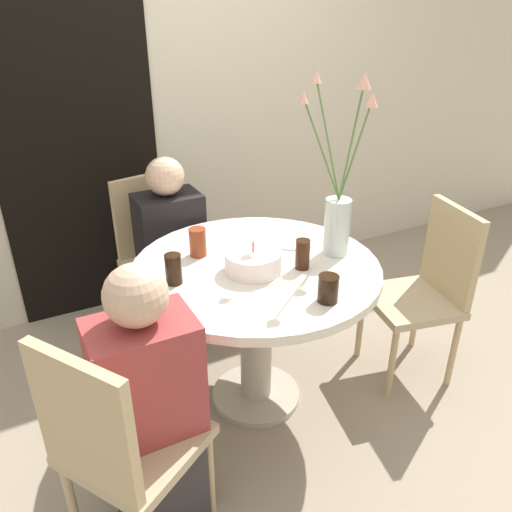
{
  "coord_description": "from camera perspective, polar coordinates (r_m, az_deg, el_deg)",
  "views": [
    {
      "loc": [
        -0.89,
        -1.68,
        1.74
      ],
      "look_at": [
        0.0,
        0.0,
        0.78
      ],
      "focal_mm": 35.0,
      "sensor_mm": 36.0,
      "label": 1
    }
  ],
  "objects": [
    {
      "name": "flower_vase",
      "position": [
        2.19,
        9.31,
        5.5
      ],
      "size": [
        0.32,
        0.36,
        0.78
      ],
      "color": "silver",
      "rests_on": "dining_table"
    },
    {
      "name": "ground_plane",
      "position": [
        2.58,
        0.0,
        -15.74
      ],
      "size": [
        16.0,
        16.0,
        0.0
      ],
      "primitive_type": "plane",
      "color": "gray"
    },
    {
      "name": "birthday_cake",
      "position": [
        2.07,
        -0.33,
        -0.65
      ],
      "size": [
        0.24,
        0.24,
        0.13
      ],
      "color": "white",
      "rests_on": "dining_table"
    },
    {
      "name": "side_plate",
      "position": [
        2.36,
        4.3,
        1.73
      ],
      "size": [
        0.2,
        0.2,
        0.01
      ],
      "color": "silver",
      "rests_on": "dining_table"
    },
    {
      "name": "chair_right_flank",
      "position": [
        2.91,
        -11.25,
        1.08
      ],
      "size": [
        0.48,
        0.48,
        0.9
      ],
      "rotation": [
        0.0,
        0.0,
        0.22
      ],
      "color": "tan",
      "rests_on": "ground_plane"
    },
    {
      "name": "dining_table",
      "position": [
        2.23,
        0.0,
        -4.56
      ],
      "size": [
        1.07,
        1.07,
        0.74
      ],
      "color": "silver",
      "rests_on": "ground_plane"
    },
    {
      "name": "wall_back",
      "position": [
        3.11,
        -11.48,
        18.02
      ],
      "size": [
        8.0,
        0.05,
        2.6
      ],
      "color": "beige",
      "rests_on": "ground_plane"
    },
    {
      "name": "drink_glass_2",
      "position": [
        1.88,
        8.25,
        -3.72
      ],
      "size": [
        0.08,
        0.08,
        0.11
      ],
      "color": "black",
      "rests_on": "dining_table"
    },
    {
      "name": "chair_near_front",
      "position": [
        1.74,
        -15.65,
        -19.79
      ],
      "size": [
        0.55,
        0.55,
        0.9
      ],
      "rotation": [
        0.0,
        0.0,
        2.13
      ],
      "color": "tan",
      "rests_on": "ground_plane"
    },
    {
      "name": "chair_left_flank",
      "position": [
        2.61,
        19.01,
        -3.11
      ],
      "size": [
        0.48,
        0.48,
        0.9
      ],
      "rotation": [
        0.0,
        0.0,
        4.5
      ],
      "color": "tan",
      "rests_on": "ground_plane"
    },
    {
      "name": "drink_glass_1",
      "position": [
        2.1,
        5.34,
        0.2
      ],
      "size": [
        0.06,
        0.06,
        0.13
      ],
      "color": "#33190C",
      "rests_on": "dining_table"
    },
    {
      "name": "drink_glass_0",
      "position": [
        2.0,
        -9.42,
        -1.48
      ],
      "size": [
        0.07,
        0.07,
        0.13
      ],
      "color": "black",
      "rests_on": "dining_table"
    },
    {
      "name": "drink_glass_3",
      "position": [
        2.22,
        -6.67,
        1.59
      ],
      "size": [
        0.08,
        0.08,
        0.13
      ],
      "color": "maroon",
      "rests_on": "dining_table"
    },
    {
      "name": "person_guest",
      "position": [
        2.79,
        -9.6,
        -0.15
      ],
      "size": [
        0.34,
        0.24,
        1.06
      ],
      "color": "#383333",
      "rests_on": "ground_plane"
    },
    {
      "name": "doorway_panel",
      "position": [
        3.02,
        -19.72,
        11.47
      ],
      "size": [
        0.9,
        0.01,
        2.05
      ],
      "color": "black",
      "rests_on": "ground_plane"
    },
    {
      "name": "person_boy",
      "position": [
        1.82,
        -11.98,
        -17.06
      ],
      "size": [
        0.34,
        0.24,
        1.06
      ],
      "color": "#383333",
      "rests_on": "ground_plane"
    }
  ]
}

